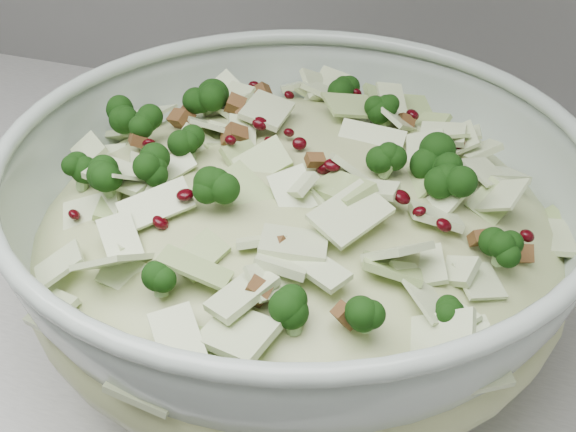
% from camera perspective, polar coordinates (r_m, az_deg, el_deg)
% --- Properties ---
extents(mixing_bowl, '(0.51, 0.51, 0.17)m').
position_cam_1_polar(mixing_bowl, '(0.58, 0.63, -1.85)').
color(mixing_bowl, '#A7B8AC').
rests_on(mixing_bowl, counter).
extents(salad, '(0.46, 0.46, 0.17)m').
position_cam_1_polar(salad, '(0.57, 0.65, 0.31)').
color(salad, '#BAC98A').
rests_on(salad, mixing_bowl).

